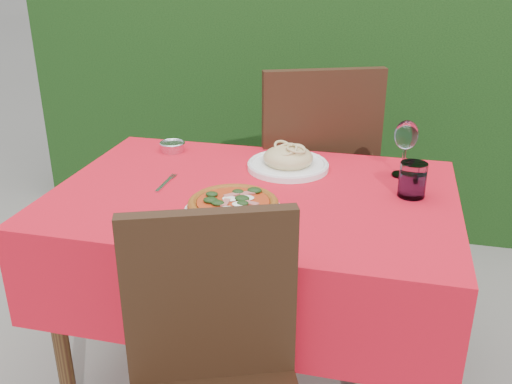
% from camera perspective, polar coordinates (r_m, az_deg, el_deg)
% --- Properties ---
extents(ground, '(60.00, 60.00, 0.00)m').
position_cam_1_polar(ground, '(2.21, -0.21, -18.08)').
color(ground, '#68635E').
rests_on(ground, ground).
extents(hedge, '(3.20, 0.55, 1.78)m').
position_cam_1_polar(hedge, '(3.23, 6.58, 13.42)').
color(hedge, black).
rests_on(hedge, ground).
extents(dining_table, '(1.26, 0.86, 0.75)m').
position_cam_1_polar(dining_table, '(1.87, -0.23, -4.19)').
color(dining_table, '#483117').
rests_on(dining_table, ground).
extents(chair_near, '(0.54, 0.54, 0.92)m').
position_cam_1_polar(chair_near, '(1.41, -4.08, -18.37)').
color(chair_near, black).
rests_on(chair_near, ground).
extents(chair_far, '(0.61, 0.61, 1.04)m').
position_cam_1_polar(chair_far, '(2.41, 5.75, 2.19)').
color(chair_far, black).
rests_on(chair_far, ground).
extents(pizza_plate, '(0.33, 0.33, 0.05)m').
position_cam_1_polar(pizza_plate, '(1.64, -2.29, -1.46)').
color(pizza_plate, white).
rests_on(pizza_plate, dining_table).
extents(pasta_plate, '(0.28, 0.28, 0.08)m').
position_cam_1_polar(pasta_plate, '(1.98, 3.23, 3.11)').
color(pasta_plate, white).
rests_on(pasta_plate, dining_table).
extents(water_glass, '(0.08, 0.08, 0.11)m').
position_cam_1_polar(water_glass, '(1.81, 15.36, 1.02)').
color(water_glass, silver).
rests_on(water_glass, dining_table).
extents(wine_glass, '(0.08, 0.08, 0.19)m').
position_cam_1_polar(wine_glass, '(1.95, 14.78, 5.30)').
color(wine_glass, silver).
rests_on(wine_glass, dining_table).
extents(fork, '(0.02, 0.17, 0.00)m').
position_cam_1_polar(fork, '(1.87, -9.19, 0.74)').
color(fork, '#BBBCC2').
rests_on(fork, dining_table).
extents(steel_ramekin, '(0.09, 0.09, 0.03)m').
position_cam_1_polar(steel_ramekin, '(2.18, -8.35, 4.46)').
color(steel_ramekin, silver).
rests_on(steel_ramekin, dining_table).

